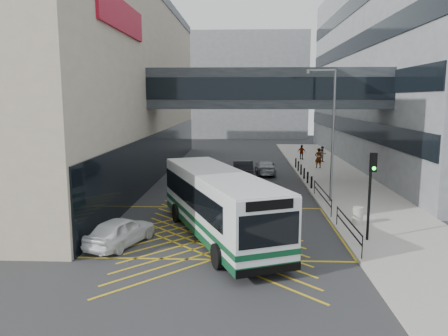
# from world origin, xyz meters

# --- Properties ---
(ground) EXTENTS (120.00, 120.00, 0.00)m
(ground) POSITION_xyz_m (0.00, 0.00, 0.00)
(ground) COLOR #333335
(building_whsmith) EXTENTS (24.17, 42.00, 16.00)m
(building_whsmith) POSITION_xyz_m (-17.98, 16.00, 8.00)
(building_whsmith) COLOR #BAAB90
(building_whsmith) RESTS_ON ground
(building_far) EXTENTS (28.00, 16.00, 18.00)m
(building_far) POSITION_xyz_m (-2.00, 60.00, 9.00)
(building_far) COLOR gray
(building_far) RESTS_ON ground
(skybridge) EXTENTS (20.00, 4.10, 3.00)m
(skybridge) POSITION_xyz_m (3.00, 12.00, 7.50)
(skybridge) COLOR #2E3338
(skybridge) RESTS_ON ground
(pavement) EXTENTS (6.00, 54.00, 0.16)m
(pavement) POSITION_xyz_m (9.00, 15.00, 0.08)
(pavement) COLOR #AEA9A0
(pavement) RESTS_ON ground
(box_junction) EXTENTS (12.00, 9.00, 0.01)m
(box_junction) POSITION_xyz_m (0.00, 0.00, 0.00)
(box_junction) COLOR gold
(box_junction) RESTS_ON ground
(bus) EXTENTS (6.82, 11.74, 3.25)m
(bus) POSITION_xyz_m (-0.06, -1.37, 1.74)
(bus) COLOR white
(bus) RESTS_ON ground
(car_white) EXTENTS (3.18, 4.68, 1.38)m
(car_white) POSITION_xyz_m (-4.50, -2.84, 0.69)
(car_white) COLOR white
(car_white) RESTS_ON ground
(car_dark) EXTENTS (2.09, 5.03, 1.56)m
(car_dark) POSITION_xyz_m (1.13, 14.78, 0.78)
(car_dark) COLOR black
(car_dark) RESTS_ON ground
(car_silver) EXTENTS (1.94, 4.37, 1.35)m
(car_silver) POSITION_xyz_m (3.12, 16.89, 0.67)
(car_silver) COLOR #94969C
(car_silver) RESTS_ON ground
(traffic_light) EXTENTS (0.31, 0.49, 4.18)m
(traffic_light) POSITION_xyz_m (7.08, -2.10, 2.88)
(traffic_light) COLOR black
(traffic_light) RESTS_ON pavement
(street_lamp) EXTENTS (1.92, 0.55, 8.43)m
(street_lamp) POSITION_xyz_m (6.67, 5.92, 4.96)
(street_lamp) COLOR slate
(street_lamp) RESTS_ON pavement
(litter_bin) EXTENTS (0.54, 0.54, 0.93)m
(litter_bin) POSITION_xyz_m (7.28, 0.66, 0.62)
(litter_bin) COLOR #ADA89E
(litter_bin) RESTS_ON pavement
(kerb_railings) EXTENTS (0.05, 12.54, 1.00)m
(kerb_railings) POSITION_xyz_m (6.15, 1.78, 0.88)
(kerb_railings) COLOR black
(kerb_railings) RESTS_ON pavement
(bollards) EXTENTS (0.14, 10.14, 0.90)m
(bollards) POSITION_xyz_m (6.25, 15.00, 0.61)
(bollards) COLOR black
(bollards) RESTS_ON pavement
(pedestrian_a) EXTENTS (0.83, 0.65, 1.92)m
(pedestrian_a) POSITION_xyz_m (8.37, 19.79, 1.12)
(pedestrian_a) COLOR gray
(pedestrian_a) RESTS_ON pavement
(pedestrian_b) EXTENTS (0.89, 0.63, 1.64)m
(pedestrian_b) POSITION_xyz_m (9.49, 23.84, 0.98)
(pedestrian_b) COLOR gray
(pedestrian_b) RESTS_ON pavement
(pedestrian_c) EXTENTS (1.04, 0.88, 1.60)m
(pedestrian_c) POSITION_xyz_m (7.56, 25.76, 0.96)
(pedestrian_c) COLOR gray
(pedestrian_c) RESTS_ON pavement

